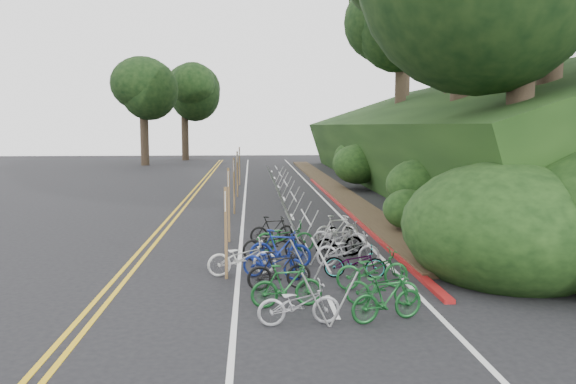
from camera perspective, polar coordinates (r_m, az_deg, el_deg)
name	(u,v)px	position (r m, az deg, el deg)	size (l,w,h in m)	color
ground	(197,284)	(14.28, -9.21, -9.18)	(120.00, 120.00, 0.00)	black
road_markings	(235,217)	(24.10, -5.45, -2.56)	(7.47, 80.00, 0.01)	gold
red_curb	(345,208)	(26.32, 5.77, -1.67)	(0.25, 28.00, 0.10)	maroon
embankment	(446,148)	(34.73, 15.79, 4.33)	(14.30, 48.14, 9.11)	black
bike_rack_front	(320,265)	(12.47, 3.27, -7.44)	(1.12, 3.31, 1.13)	gray
bike_racks_rest	(286,189)	(26.90, -0.25, 0.28)	(1.14, 23.00, 1.17)	gray
signpost_near	(226,226)	(14.33, -6.34, -3.50)	(0.08, 0.40, 2.37)	brown
signposts_rest	(236,176)	(27.79, -5.32, 1.65)	(0.08, 18.40, 2.50)	brown
bike_front	(242,257)	(14.80, -4.70, -6.64)	(1.82, 0.63, 0.95)	beige
bike_valet	(317,255)	(15.10, 2.95, -6.40)	(3.39, 9.36, 1.05)	#9E9EA3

